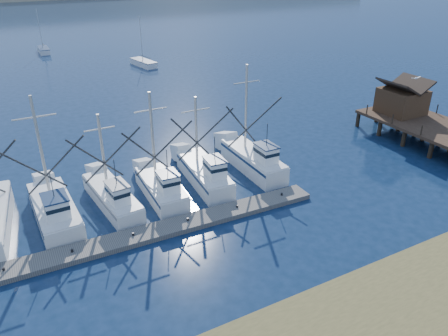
{
  "coord_description": "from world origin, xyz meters",
  "views": [
    {
      "loc": [
        -16.51,
        -18.44,
        17.58
      ],
      "look_at": [
        -2.23,
        8.0,
        2.68
      ],
      "focal_mm": 35.0,
      "sensor_mm": 36.0,
      "label": 1
    }
  ],
  "objects_px": {
    "floating_dock": "(134,238)",
    "sailboat_near": "(144,63)",
    "timber_pier": "(428,118)",
    "sailboat_far": "(44,50)"
  },
  "relations": [
    {
      "from": "floating_dock",
      "to": "sailboat_near",
      "type": "xyz_separation_m",
      "value": [
        17.32,
        48.18,
        0.3
      ]
    },
    {
      "from": "timber_pier",
      "to": "floating_dock",
      "type": "bearing_deg",
      "value": -175.52
    },
    {
      "from": "floating_dock",
      "to": "sailboat_near",
      "type": "distance_m",
      "value": 51.2
    },
    {
      "from": "timber_pier",
      "to": "sailboat_far",
      "type": "relative_size",
      "value": 2.47
    },
    {
      "from": "timber_pier",
      "to": "sailboat_near",
      "type": "distance_m",
      "value": 47.98
    },
    {
      "from": "floating_dock",
      "to": "timber_pier",
      "type": "xyz_separation_m",
      "value": [
        31.81,
        2.49,
        2.38
      ]
    },
    {
      "from": "floating_dock",
      "to": "timber_pier",
      "type": "relative_size",
      "value": 1.41
    },
    {
      "from": "floating_dock",
      "to": "sailboat_near",
      "type": "height_order",
      "value": "sailboat_near"
    },
    {
      "from": "sailboat_near",
      "to": "sailboat_far",
      "type": "xyz_separation_m",
      "value": [
        -13.49,
        19.66,
        0.01
      ]
    },
    {
      "from": "sailboat_near",
      "to": "floating_dock",
      "type": "bearing_deg",
      "value": -119.89
    }
  ]
}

